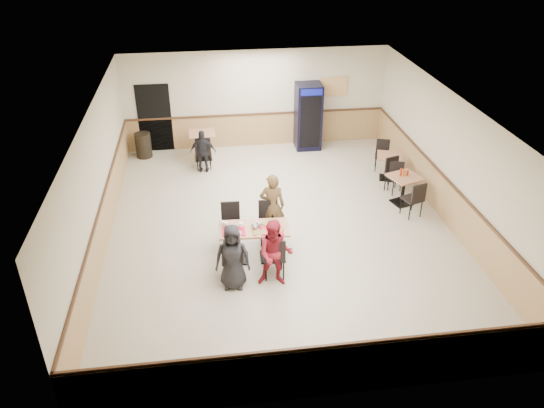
{
  "coord_description": "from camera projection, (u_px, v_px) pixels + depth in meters",
  "views": [
    {
      "loc": [
        -1.66,
        -10.55,
        6.73
      ],
      "look_at": [
        -0.27,
        -0.5,
        0.94
      ],
      "focal_mm": 35.0,
      "sensor_mm": 36.0,
      "label": 1
    }
  ],
  "objects": [
    {
      "name": "side_table_near",
      "position": [
        404.0,
        185.0,
        13.37
      ],
      "size": [
        0.89,
        0.89,
        0.76
      ],
      "rotation": [
        0.0,
        0.0,
        0.3
      ],
      "color": "black",
      "rests_on": "ground"
    },
    {
      "name": "diner_man_opposite",
      "position": [
        272.0,
        206.0,
        11.92
      ],
      "size": [
        0.62,
        0.45,
        1.57
      ],
      "primitive_type": "imported",
      "rotation": [
        0.0,
        0.0,
        3.0
      ],
      "color": "brown",
      "rests_on": "ground"
    },
    {
      "name": "ground",
      "position": [
        280.0,
        227.0,
        12.6
      ],
      "size": [
        10.0,
        10.0,
        0.0
      ],
      "primitive_type": "plane",
      "color": "beige",
      "rests_on": "ground"
    },
    {
      "name": "back_table",
      "position": [
        203.0,
        141.0,
        15.75
      ],
      "size": [
        0.78,
        0.78,
        0.82
      ],
      "rotation": [
        0.0,
        0.0,
        0.02
      ],
      "color": "black",
      "rests_on": "ground"
    },
    {
      "name": "condiment_caddy",
      "position": [
        403.0,
        172.0,
        13.24
      ],
      "size": [
        0.23,
        0.06,
        0.2
      ],
      "color": "#AB270C",
      "rests_on": "side_table_near"
    },
    {
      "name": "room_shell",
      "position": [
        330.0,
        157.0,
        14.72
      ],
      "size": [
        10.0,
        10.0,
        10.0
      ],
      "color": "silver",
      "rests_on": "ground"
    },
    {
      "name": "trash_bin",
      "position": [
        143.0,
        145.0,
        15.92
      ],
      "size": [
        0.47,
        0.47,
        0.75
      ],
      "primitive_type": "cylinder",
      "color": "black",
      "rests_on": "ground"
    },
    {
      "name": "side_table_near_chair_north",
      "position": [
        395.0,
        176.0,
        13.91
      ],
      "size": [
        0.56,
        0.56,
        0.97
      ],
      "primitive_type": null,
      "rotation": [
        0.0,
        0.0,
        0.3
      ],
      "color": "black",
      "rests_on": "ground"
    },
    {
      "name": "side_table_far_chair_south",
      "position": [
        395.0,
        173.0,
        14.12
      ],
      "size": [
        0.52,
        0.52,
        0.9
      ],
      "primitive_type": null,
      "rotation": [
        0.0,
        0.0,
        2.82
      ],
      "color": "black",
      "rests_on": "ground"
    },
    {
      "name": "main_table",
      "position": [
        254.0,
        238.0,
        11.24
      ],
      "size": [
        1.5,
        0.8,
        0.79
      ],
      "rotation": [
        0.0,
        0.0,
        -0.04
      ],
      "color": "black",
      "rests_on": "ground"
    },
    {
      "name": "lone_diner",
      "position": [
        203.0,
        152.0,
        14.91
      ],
      "size": [
        0.76,
        0.39,
        1.24
      ],
      "primitive_type": "imported",
      "rotation": [
        0.0,
        0.0,
        3.02
      ],
      "color": "black",
      "rests_on": "ground"
    },
    {
      "name": "side_table_far_chair_north",
      "position": [
        382.0,
        155.0,
        15.1
      ],
      "size": [
        0.52,
        0.52,
        0.9
      ],
      "primitive_type": null,
      "rotation": [
        0.0,
        0.0,
        -0.32
      ],
      "color": "black",
      "rests_on": "ground"
    },
    {
      "name": "pepsi_cooler",
      "position": [
        308.0,
        116.0,
        16.24
      ],
      "size": [
        0.77,
        0.78,
        2.03
      ],
      "rotation": [
        0.0,
        0.0,
        -0.01
      ],
      "color": "black",
      "rests_on": "ground"
    },
    {
      "name": "diner_woman_right",
      "position": [
        275.0,
        254.0,
        10.4
      ],
      "size": [
        0.79,
        0.66,
        1.45
      ],
      "primitive_type": "imported",
      "rotation": [
        0.0,
        0.0,
        -0.17
      ],
      "color": "maroon",
      "rests_on": "ground"
    },
    {
      "name": "side_table_far",
      "position": [
        389.0,
        163.0,
        14.6
      ],
      "size": [
        0.83,
        0.83,
        0.71
      ],
      "rotation": [
        0.0,
        0.0,
        -0.32
      ],
      "color": "black",
      "rests_on": "ground"
    },
    {
      "name": "main_chairs",
      "position": [
        252.0,
        239.0,
        11.25
      ],
      "size": [
        1.37,
        1.77,
        1.0
      ],
      "rotation": [
        0.0,
        0.0,
        -0.04
      ],
      "color": "black",
      "rests_on": "ground"
    },
    {
      "name": "side_table_near_chair_south",
      "position": [
        412.0,
        198.0,
        12.86
      ],
      "size": [
        0.56,
        0.56,
        0.97
      ],
      "primitive_type": null,
      "rotation": [
        0.0,
        0.0,
        3.45
      ],
      "color": "black",
      "rests_on": "ground"
    },
    {
      "name": "diner_woman_left",
      "position": [
        233.0,
        257.0,
        10.34
      ],
      "size": [
        0.73,
        0.52,
        1.41
      ],
      "primitive_type": "imported",
      "rotation": [
        0.0,
        0.0,
        -0.11
      ],
      "color": "black",
      "rests_on": "ground"
    },
    {
      "name": "back_table_chair_lone",
      "position": [
        203.0,
        151.0,
        15.2
      ],
      "size": [
        0.49,
        0.49,
        1.04
      ],
      "primitive_type": null,
      "rotation": [
        0.0,
        0.0,
        3.17
      ],
      "color": "black",
      "rests_on": "ground"
    },
    {
      "name": "tabletop_clutter",
      "position": [
        251.0,
        229.0,
        11.03
      ],
      "size": [
        1.3,
        0.65,
        0.12
      ],
      "rotation": [
        0.0,
        0.0,
        -0.04
      ],
      "color": "red",
      "rests_on": "main_table"
    }
  ]
}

